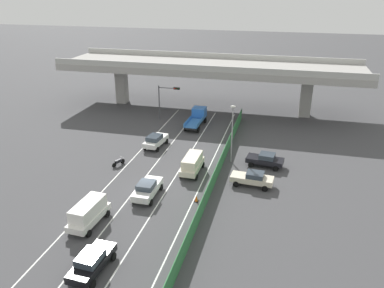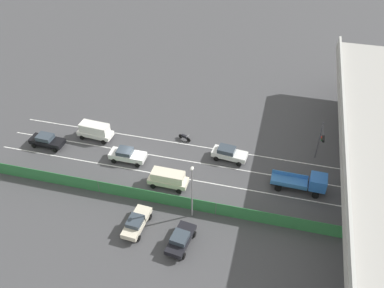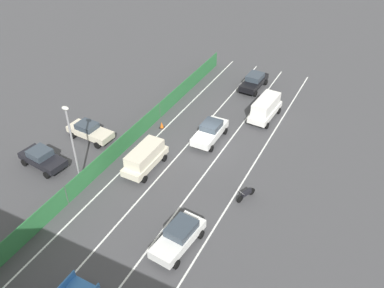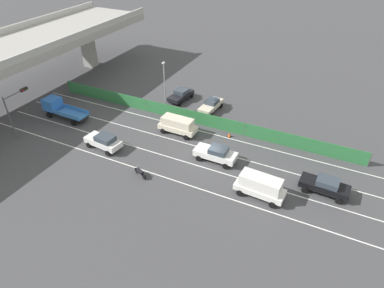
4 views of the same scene
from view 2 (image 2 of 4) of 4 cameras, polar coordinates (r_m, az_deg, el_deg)
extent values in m
plane|color=#424244|center=(53.61, -7.74, -2.30)|extent=(300.00, 300.00, 0.00)
cube|color=silver|center=(55.83, -1.41, 0.06)|extent=(0.14, 45.59, 0.01)
cube|color=silver|center=(53.46, -2.33, -2.05)|extent=(0.14, 45.59, 0.01)
cube|color=silver|center=(51.18, -3.33, -4.34)|extent=(0.14, 45.59, 0.01)
cube|color=silver|center=(49.01, -4.43, -6.84)|extent=(0.14, 45.59, 0.01)
cube|color=#B2B2AD|center=(46.24, 20.21, 0.61)|extent=(49.98, 0.30, 0.90)
cube|color=#A09E99|center=(63.03, 23.87, 5.09)|extent=(1.77, 1.77, 6.61)
cube|color=#2D753D|center=(47.47, -4.99, -7.28)|extent=(0.06, 41.59, 1.75)
cylinder|color=#4C514C|center=(49.68, -12.64, -5.71)|extent=(0.10, 0.10, 1.75)
cylinder|color=#4C514C|center=(46.21, 3.29, -8.82)|extent=(0.10, 0.10, 1.75)
cylinder|color=#4C514C|center=(46.76, 20.51, -11.38)|extent=(0.10, 0.10, 1.75)
cube|color=silver|center=(53.10, 5.17, -1.39)|extent=(2.25, 4.60, 0.66)
cube|color=#333D47|center=(52.78, 4.76, -0.78)|extent=(1.79, 2.26, 0.56)
cylinder|color=black|center=(53.84, 6.94, -1.56)|extent=(0.29, 0.66, 0.64)
cylinder|color=black|center=(52.51, 6.44, -2.75)|extent=(0.29, 0.66, 0.64)
cylinder|color=black|center=(54.37, 3.88, -0.86)|extent=(0.29, 0.66, 0.64)
cylinder|color=black|center=(53.05, 3.30, -2.02)|extent=(0.29, 0.66, 0.64)
cube|color=white|center=(53.29, -8.79, -1.56)|extent=(1.84, 4.63, 0.68)
cube|color=#333D47|center=(53.00, -9.17, -1.00)|extent=(1.61, 1.89, 0.56)
cylinder|color=black|center=(53.75, -6.83, -1.64)|extent=(0.22, 0.64, 0.64)
cylinder|color=black|center=(52.48, -7.51, -2.89)|extent=(0.22, 0.64, 0.64)
cylinder|color=black|center=(54.78, -9.92, -1.09)|extent=(0.22, 0.64, 0.64)
cylinder|color=black|center=(53.54, -10.65, -2.30)|extent=(0.22, 0.64, 0.64)
cube|color=beige|center=(49.41, -3.29, -5.02)|extent=(1.86, 4.72, 0.62)
cube|color=beige|center=(48.86, -3.32, -4.35)|extent=(1.64, 3.87, 0.98)
cylinder|color=black|center=(50.00, -1.20, -5.05)|extent=(0.23, 0.64, 0.64)
cylinder|color=black|center=(48.77, -1.79, -6.47)|extent=(0.23, 0.64, 0.64)
cylinder|color=black|center=(50.75, -4.68, -4.39)|extent=(0.23, 0.64, 0.64)
cylinder|color=black|center=(49.54, -5.35, -5.77)|extent=(0.23, 0.64, 0.64)
cube|color=black|center=(58.20, -19.19, 0.38)|extent=(1.99, 4.66, 0.63)
cube|color=#333D47|center=(57.95, -19.48, 0.88)|extent=(1.66, 2.09, 0.58)
cylinder|color=black|center=(58.22, -17.36, 0.26)|extent=(0.25, 0.65, 0.64)
cylinder|color=black|center=(57.12, -18.26, -0.81)|extent=(0.25, 0.65, 0.64)
cylinder|color=black|center=(59.85, -19.89, 0.80)|extent=(0.25, 0.65, 0.64)
cylinder|color=black|center=(58.78, -20.81, -0.23)|extent=(0.25, 0.65, 0.64)
cube|color=silver|center=(57.85, -13.08, 1.45)|extent=(2.11, 4.85, 0.59)
cube|color=silver|center=(57.33, -13.20, 2.15)|extent=(1.84, 3.98, 1.18)
cylinder|color=black|center=(58.03, -11.20, 1.33)|extent=(0.26, 0.65, 0.64)
cylinder|color=black|center=(56.80, -12.02, 0.26)|extent=(0.26, 0.65, 0.64)
cylinder|color=black|center=(59.46, -13.96, 1.89)|extent=(0.26, 0.65, 0.64)
cylinder|color=black|center=(58.27, -14.81, 0.86)|extent=(0.26, 0.65, 0.64)
cube|color=black|center=(50.54, 14.25, -5.34)|extent=(1.74, 6.30, 0.25)
cube|color=blue|center=(50.10, 16.88, -5.02)|extent=(2.02, 1.93, 1.53)
cube|color=#3875BC|center=(50.38, 13.14, -5.01)|extent=(2.08, 4.28, 0.10)
cube|color=#3875BC|center=(50.90, 13.28, -4.07)|extent=(0.18, 4.23, 0.54)
cube|color=#3875BC|center=(49.50, 13.08, -5.52)|extent=(0.18, 4.23, 0.54)
cylinder|color=black|center=(51.63, 16.61, -5.24)|extent=(0.28, 0.81, 0.80)
cylinder|color=black|center=(50.20, 16.51, -6.77)|extent=(0.28, 0.81, 0.80)
cylinder|color=black|center=(51.43, 11.93, -4.46)|extent=(0.28, 0.81, 0.80)
cylinder|color=black|center=(49.98, 11.68, -5.96)|extent=(0.28, 0.81, 0.80)
cylinder|color=black|center=(55.97, -0.48, 0.57)|extent=(0.32, 0.59, 0.60)
cylinder|color=black|center=(56.62, -1.57, 1.07)|extent=(0.32, 0.59, 0.60)
cube|color=black|center=(56.12, -1.03, 1.05)|extent=(0.61, 0.96, 0.36)
cylinder|color=#B2B2B2|center=(55.63, -0.57, 1.11)|extent=(0.57, 0.26, 0.03)
cube|color=beige|center=(45.35, -7.56, -10.60)|extent=(4.60, 2.02, 0.59)
cube|color=#333D47|center=(44.75, -7.79, -10.42)|extent=(1.90, 1.62, 0.52)
cylinder|color=black|center=(46.85, -7.71, -9.35)|extent=(0.65, 0.26, 0.64)
cylinder|color=black|center=(46.31, -5.76, -9.89)|extent=(0.65, 0.26, 0.64)
cylinder|color=black|center=(45.14, -9.33, -12.07)|extent=(0.65, 0.26, 0.64)
cylinder|color=black|center=(44.58, -7.31, -12.67)|extent=(0.65, 0.26, 0.64)
cube|color=black|center=(43.59, -1.54, -12.92)|extent=(4.49, 2.37, 0.56)
cube|color=#333D47|center=(43.02, -1.67, -12.67)|extent=(1.93, 1.82, 0.57)
cylinder|color=black|center=(45.01, -1.89, -11.57)|extent=(0.66, 0.30, 0.64)
cylinder|color=black|center=(44.55, 0.33, -12.24)|extent=(0.66, 0.30, 0.64)
cylinder|color=black|center=(43.38, -3.45, -14.31)|extent=(0.66, 0.30, 0.64)
cylinder|color=black|center=(42.92, -1.15, -15.06)|extent=(0.66, 0.30, 0.64)
cylinder|color=#47474C|center=(54.30, 16.98, 0.47)|extent=(0.18, 0.18, 5.50)
cylinder|color=#47474C|center=(51.58, 17.49, 1.53)|extent=(3.20, 0.19, 0.12)
cube|color=black|center=(50.55, 17.51, 0.67)|extent=(0.97, 0.30, 0.32)
sphere|color=red|center=(50.77, 17.33, 0.90)|extent=(0.20, 0.20, 0.20)
sphere|color=#3B2806|center=(50.53, 17.34, 0.70)|extent=(0.20, 0.20, 0.20)
sphere|color=black|center=(50.29, 17.34, 0.49)|extent=(0.20, 0.20, 0.20)
cylinder|color=gray|center=(44.15, 0.01, -6.81)|extent=(0.16, 0.16, 6.82)
ellipsoid|color=silver|center=(41.65, 0.01, -3.36)|extent=(0.60, 0.36, 0.28)
cone|color=orange|center=(50.19, -10.52, -5.65)|extent=(0.36, 0.36, 0.67)
cube|color=black|center=(50.41, -10.48, -5.90)|extent=(0.47, 0.47, 0.03)
camera|label=1|loc=(57.03, -48.51, 10.75)|focal=35.74mm
camera|label=3|loc=(52.35, 27.70, 20.81)|focal=38.32mm
camera|label=4|loc=(71.32, -10.69, 28.08)|focal=31.35mm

